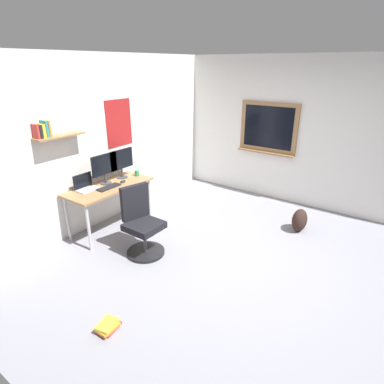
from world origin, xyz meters
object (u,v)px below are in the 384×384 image
at_px(desk, 109,190).
at_px(keyboard, 109,187).
at_px(laptop, 86,186).
at_px(book_stack_on_floor, 108,326).
at_px(backpack, 299,220).
at_px(computer_mouse, 123,182).
at_px(monitor_secondary, 121,162).
at_px(office_chair, 142,225).
at_px(coffee_mug, 137,173).
at_px(monitor_primary, 105,167).

height_order(desk, keyboard, keyboard).
xyz_separation_m(laptop, book_stack_on_floor, (-1.14, -1.71, -0.74)).
relative_size(keyboard, backpack, 1.02).
height_order(laptop, computer_mouse, laptop).
height_order(monitor_secondary, backpack, monitor_secondary).
bearing_deg(backpack, desk, 124.30).
xyz_separation_m(office_chair, laptop, (-0.09, 1.00, 0.38)).
height_order(computer_mouse, coffee_mug, coffee_mug).
distance_m(laptop, keyboard, 0.33).
xyz_separation_m(office_chair, backpack, (1.86, -1.56, -0.23)).
distance_m(desk, office_chair, 0.92).
height_order(monitor_primary, keyboard, monitor_primary).
relative_size(laptop, coffee_mug, 3.37).
xyz_separation_m(monitor_primary, monitor_secondary, (0.34, 0.00, 0.00)).
height_order(office_chair, monitor_primary, monitor_primary).
relative_size(office_chair, laptop, 3.06).
bearing_deg(monitor_primary, coffee_mug, -12.83).
xyz_separation_m(desk, computer_mouse, (0.21, -0.08, 0.10)).
height_order(monitor_secondary, computer_mouse, monitor_secondary).
bearing_deg(monitor_primary, book_stack_on_floor, -131.62).
bearing_deg(book_stack_on_floor, backpack, -15.35).
relative_size(monitor_secondary, book_stack_on_floor, 1.79).
relative_size(computer_mouse, coffee_mug, 1.13).
distance_m(desk, monitor_secondary, 0.52).
xyz_separation_m(monitor_secondary, book_stack_on_floor, (-1.81, -1.66, -0.95)).
bearing_deg(monitor_secondary, monitor_primary, 180.00).
bearing_deg(monitor_secondary, office_chair, -121.31).
xyz_separation_m(monitor_primary, keyboard, (-0.10, -0.17, -0.26)).
xyz_separation_m(desk, monitor_secondary, (0.37, 0.10, 0.35)).
distance_m(monitor_primary, coffee_mug, 0.60).
bearing_deg(book_stack_on_floor, laptop, 56.29).
bearing_deg(computer_mouse, backpack, -58.48).
bearing_deg(desk, backpack, -55.70).
relative_size(desk, laptop, 4.34).
relative_size(laptop, book_stack_on_floor, 1.20).
bearing_deg(office_chair, laptop, 95.18).
distance_m(desk, coffee_mug, 0.59).
distance_m(laptop, book_stack_on_floor, 2.19).
distance_m(monitor_primary, monitor_secondary, 0.34).
xyz_separation_m(desk, coffee_mug, (0.57, -0.03, 0.12)).
relative_size(office_chair, monitor_primary, 2.05).
bearing_deg(monitor_primary, laptop, 171.83).
bearing_deg(laptop, monitor_secondary, -4.10).
xyz_separation_m(monitor_primary, backpack, (1.62, -2.51, -0.82)).
xyz_separation_m(desk, backpack, (1.65, -2.42, -0.47)).
bearing_deg(keyboard, laptop, 136.81).
distance_m(office_chair, coffee_mug, 1.20).
height_order(monitor_secondary, keyboard, monitor_secondary).
height_order(monitor_primary, coffee_mug, monitor_primary).
height_order(keyboard, book_stack_on_floor, keyboard).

